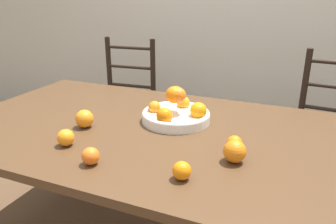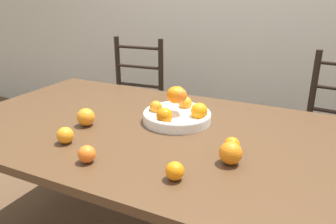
# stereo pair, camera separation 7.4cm
# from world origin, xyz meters

# --- Properties ---
(dining_table) EXTENTS (1.73, 1.07, 0.75)m
(dining_table) POSITION_xyz_m (0.00, 0.00, 0.67)
(dining_table) COLOR #4C331E
(dining_table) RESTS_ON ground_plane
(fruit_bowl) EXTENTS (0.32, 0.32, 0.17)m
(fruit_bowl) POSITION_xyz_m (0.15, 0.12, 0.80)
(fruit_bowl) COLOR white
(fruit_bowl) RESTS_ON dining_table
(orange_loose_0) EXTENTS (0.08, 0.08, 0.08)m
(orange_loose_0) POSITION_xyz_m (-0.21, -0.11, 0.79)
(orange_loose_0) COLOR orange
(orange_loose_0) RESTS_ON dining_table
(orange_loose_1) EXTENTS (0.06, 0.06, 0.06)m
(orange_loose_1) POSITION_xyz_m (0.35, -0.35, 0.78)
(orange_loose_1) COLOR orange
(orange_loose_1) RESTS_ON dining_table
(orange_loose_2) EXTENTS (0.08, 0.08, 0.08)m
(orange_loose_2) POSITION_xyz_m (0.48, -0.17, 0.79)
(orange_loose_2) COLOR orange
(orange_loose_2) RESTS_ON dining_table
(orange_loose_3) EXTENTS (0.06, 0.06, 0.06)m
(orange_loose_3) POSITION_xyz_m (0.46, -0.08, 0.78)
(orange_loose_3) COLOR orange
(orange_loose_3) RESTS_ON dining_table
(orange_loose_4) EXTENTS (0.06, 0.06, 0.06)m
(orange_loose_4) POSITION_xyz_m (0.02, -0.38, 0.78)
(orange_loose_4) COLOR orange
(orange_loose_4) RESTS_ON dining_table
(orange_loose_5) EXTENTS (0.07, 0.07, 0.07)m
(orange_loose_5) POSITION_xyz_m (-0.17, -0.30, 0.79)
(orange_loose_5) COLOR orange
(orange_loose_5) RESTS_ON dining_table
(chair_left) EXTENTS (0.45, 0.43, 1.00)m
(chair_left) POSITION_xyz_m (-0.58, 0.87, 0.47)
(chair_left) COLOR black
(chair_left) RESTS_ON ground_plane
(chair_right) EXTENTS (0.45, 0.43, 1.00)m
(chair_right) POSITION_xyz_m (0.87, 0.87, 0.47)
(chair_right) COLOR black
(chair_right) RESTS_ON ground_plane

